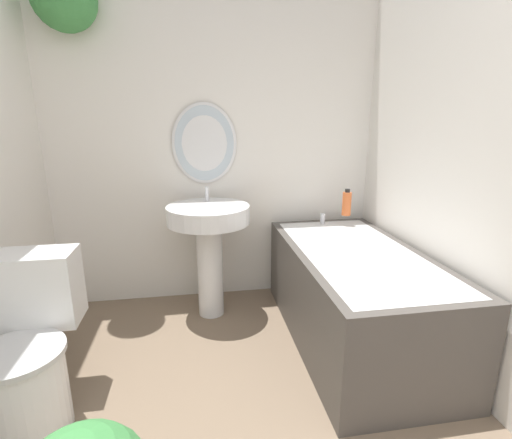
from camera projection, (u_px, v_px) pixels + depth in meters
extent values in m
cube|color=silver|center=(216.00, 140.00, 2.69)|extent=(2.46, 0.06, 2.40)
ellipsoid|color=silver|center=(205.00, 144.00, 2.64)|extent=(0.46, 0.02, 0.57)
ellipsoid|color=silver|center=(205.00, 144.00, 2.64)|extent=(0.42, 0.01, 0.53)
cube|color=silver|center=(508.00, 152.00, 1.63)|extent=(0.06, 2.70, 2.40)
cylinder|color=white|center=(25.00, 395.00, 1.60)|extent=(0.35, 0.35, 0.38)
cylinder|color=silver|center=(17.00, 354.00, 1.54)|extent=(0.38, 0.38, 0.02)
cube|color=white|center=(38.00, 288.00, 1.77)|extent=(0.36, 0.22, 0.36)
cylinder|color=white|center=(210.00, 269.00, 2.57)|extent=(0.18, 0.18, 0.67)
cylinder|color=white|center=(208.00, 214.00, 2.47)|extent=(0.55, 0.55, 0.12)
cylinder|color=silver|center=(207.00, 194.00, 2.59)|extent=(0.02, 0.02, 0.10)
cube|color=#4C4742|center=(354.00, 296.00, 2.28)|extent=(0.74, 1.45, 0.58)
cube|color=white|center=(357.00, 255.00, 2.21)|extent=(0.64, 1.35, 0.04)
cylinder|color=silver|center=(323.00, 219.00, 2.80)|extent=(0.04, 0.04, 0.08)
cylinder|color=#DB6633|center=(347.00, 204.00, 2.72)|extent=(0.07, 0.07, 0.17)
cylinder|color=black|center=(348.00, 191.00, 2.69)|extent=(0.04, 0.04, 0.02)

